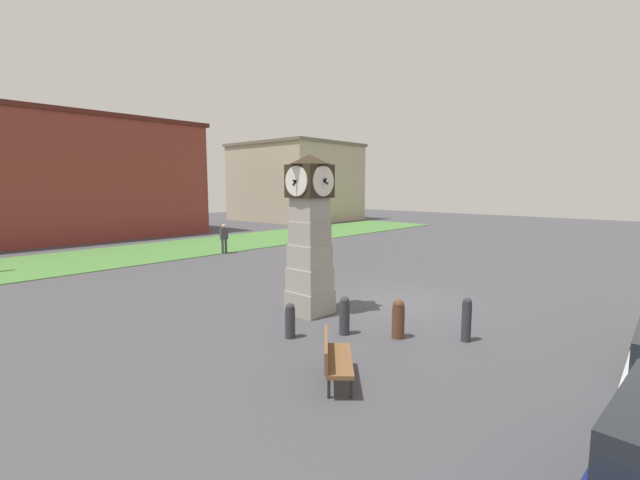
{
  "coord_description": "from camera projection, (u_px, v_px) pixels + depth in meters",
  "views": [
    {
      "loc": [
        -12.01,
        -7.28,
        3.81
      ],
      "look_at": [
        -1.19,
        2.53,
        1.94
      ],
      "focal_mm": 24.0,
      "sensor_mm": 36.0,
      "label": 1
    }
  ],
  "objects": [
    {
      "name": "ground_plane",
      "position": [
        400.0,
        301.0,
        14.17
      ],
      "size": [
        88.32,
        88.32,
        0.0
      ],
      "primitive_type": "plane",
      "color": "#424247"
    },
    {
      "name": "clock_tower",
      "position": [
        310.0,
        236.0,
        12.56
      ],
      "size": [
        1.4,
        1.38,
        4.69
      ],
      "color": "#9C978D",
      "rests_on": "ground_plane"
    },
    {
      "name": "bollard_near_tower",
      "position": [
        290.0,
        320.0,
        10.69
      ],
      "size": [
        0.26,
        0.26,
        0.9
      ],
      "color": "#333338",
      "rests_on": "ground_plane"
    },
    {
      "name": "bollard_mid_row",
      "position": [
        344.0,
        315.0,
        10.94
      ],
      "size": [
        0.27,
        0.27,
        1.0
      ],
      "color": "#333338",
      "rests_on": "ground_plane"
    },
    {
      "name": "bollard_far_row",
      "position": [
        398.0,
        318.0,
        10.69
      ],
      "size": [
        0.32,
        0.32,
        0.99
      ],
      "color": "brown",
      "rests_on": "ground_plane"
    },
    {
      "name": "bollard_end_row",
      "position": [
        467.0,
        319.0,
        10.44
      ],
      "size": [
        0.23,
        0.23,
        1.1
      ],
      "color": "#333338",
      "rests_on": "ground_plane"
    },
    {
      "name": "bench",
      "position": [
        334.0,
        356.0,
        8.27
      ],
      "size": [
        1.55,
        1.46,
        0.9
      ],
      "color": "brown",
      "rests_on": "ground_plane"
    },
    {
      "name": "pedestrian_near_bench",
      "position": [
        224.0,
        237.0,
        23.9
      ],
      "size": [
        0.44,
        0.31,
        1.66
      ],
      "color": "#3F3F47",
      "rests_on": "ground_plane"
    },
    {
      "name": "warehouse_blue_far",
      "position": [
        65.0,
        178.0,
        30.3
      ],
      "size": [
        18.83,
        8.52,
        8.64
      ],
      "color": "maroon",
      "rests_on": "ground_plane"
    },
    {
      "name": "storefront_low_left",
      "position": [
        295.0,
        182.0,
        47.43
      ],
      "size": [
        10.74,
        11.98,
        8.3
      ],
      "color": "#B7A88E",
      "rests_on": "ground_plane"
    },
    {
      "name": "grass_verge_far",
      "position": [
        149.0,
        252.0,
        24.45
      ],
      "size": [
        52.99,
        7.24,
        0.04
      ],
      "primitive_type": "cube",
      "color": "#477A38",
      "rests_on": "ground_plane"
    }
  ]
}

